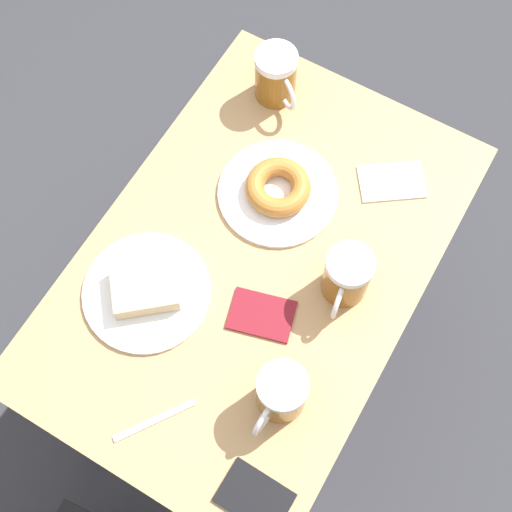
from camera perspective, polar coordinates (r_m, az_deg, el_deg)
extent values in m
plane|color=#333338|center=(2.19, 0.00, -8.17)|extent=(8.00, 8.00, 0.00)
cube|color=tan|center=(1.46, 0.00, -0.53)|extent=(0.65, 0.98, 0.03)
cylinder|color=black|center=(1.98, 13.87, 1.80)|extent=(0.04, 0.04, 0.75)
cylinder|color=black|center=(2.06, -0.52, 9.13)|extent=(0.04, 0.04, 0.75)
cylinder|color=black|center=(1.83, -15.35, -12.38)|extent=(0.04, 0.04, 0.75)
cylinder|color=white|center=(1.44, -8.74, -2.87)|extent=(0.26, 0.26, 0.01)
cube|color=#D1B27F|center=(1.41, -8.89, -2.51)|extent=(0.16, 0.16, 0.04)
cylinder|color=white|center=(1.51, 1.75, 5.08)|extent=(0.25, 0.25, 0.01)
torus|color=#B2702D|center=(1.49, 1.78, 5.53)|extent=(0.14, 0.14, 0.04)
cylinder|color=#8C5619|center=(1.39, 7.26, -1.64)|extent=(0.09, 0.09, 0.11)
cylinder|color=white|center=(1.33, 7.58, -0.64)|extent=(0.09, 0.09, 0.02)
torus|color=silver|center=(1.36, 6.66, -3.37)|extent=(0.02, 0.08, 0.08)
cylinder|color=#8C5619|center=(1.31, 2.05, -10.92)|extent=(0.09, 0.09, 0.11)
cylinder|color=white|center=(1.25, 2.15, -10.31)|extent=(0.09, 0.09, 0.02)
torus|color=silver|center=(1.29, 0.82, -12.66)|extent=(0.02, 0.08, 0.08)
cylinder|color=#8C5619|center=(1.61, 1.57, 14.07)|extent=(0.09, 0.09, 0.11)
cylinder|color=white|center=(1.56, 1.63, 15.49)|extent=(0.09, 0.09, 0.02)
torus|color=silver|center=(1.57, 2.42, 12.94)|extent=(0.07, 0.05, 0.08)
cube|color=white|center=(1.55, 10.81, 5.86)|extent=(0.16, 0.15, 0.00)
cube|color=silver|center=(1.37, -8.05, -12.97)|extent=(0.10, 0.14, 0.00)
cube|color=maroon|center=(1.40, 0.45, -4.73)|extent=(0.14, 0.12, 0.01)
cube|color=black|center=(1.34, -0.11, -18.76)|extent=(0.13, 0.09, 0.01)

